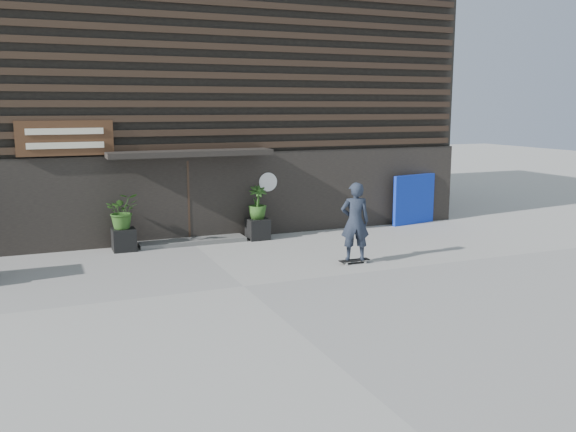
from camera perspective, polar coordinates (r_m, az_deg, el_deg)
name	(u,v)px	position (r m, az deg, el deg)	size (l,w,h in m)	color
ground	(244,286)	(13.35, -4.12, -6.50)	(80.00, 80.00, 0.00)	#A19E98
entrance_step	(192,241)	(17.63, -8.86, -2.30)	(3.00, 0.80, 0.12)	#535351
planter_pot_left	(124,240)	(17.05, -14.93, -2.12)	(0.60, 0.60, 0.60)	black
bamboo_left	(123,211)	(16.91, -15.05, 0.46)	(0.86, 0.75, 0.96)	#2D591E
planter_pot_right	(258,229)	(17.92, -2.81, -1.21)	(0.60, 0.60, 0.60)	black
bamboo_right	(258,202)	(17.78, -2.84, 1.26)	(0.54, 0.54, 0.96)	#2D591E
blue_tarp	(414,199)	(20.59, 11.57, 1.52)	(1.73, 0.12, 1.62)	#0D29B1
building	(152,101)	(22.47, -12.43, 10.32)	(18.00, 11.00, 8.00)	black
skateboarder	(355,222)	(15.05, 6.21, -0.52)	(0.81, 0.66, 2.01)	black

